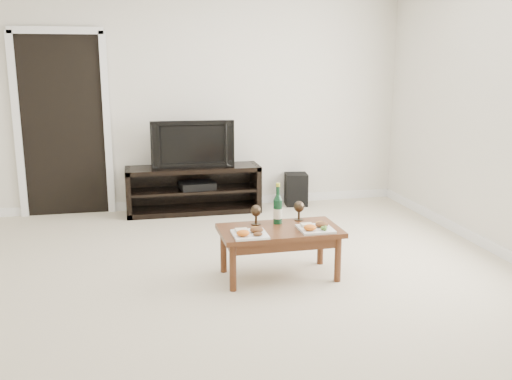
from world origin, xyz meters
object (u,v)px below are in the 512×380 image
object	(u,v)px
television	(192,143)
subwoofer	(296,189)
coffee_table	(279,253)
media_console	(194,189)

from	to	relation	value
television	subwoofer	xyz separation A→B (m)	(1.28, 0.07, -0.63)
television	coffee_table	distance (m)	2.35
subwoofer	coffee_table	bearing A→B (deg)	-101.94
television	coffee_table	xyz separation A→B (m)	(0.48, -2.22, -0.61)
media_console	coffee_table	distance (m)	2.27
subwoofer	media_console	bearing A→B (deg)	-169.31
television	subwoofer	distance (m)	1.43
media_console	television	distance (m)	0.55
media_console	television	world-z (taller)	television
coffee_table	subwoofer	bearing A→B (deg)	70.65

